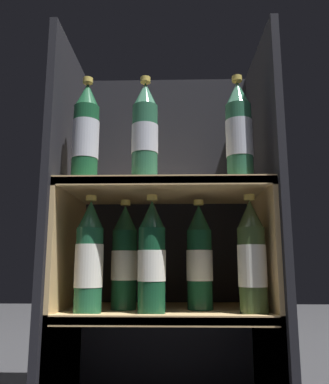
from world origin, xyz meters
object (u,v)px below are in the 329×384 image
Objects in this scene: bottle_upper_front_0 at (86,134)px; bottle_lower_back_0 at (124,259)px; bottle_upper_front_2 at (239,133)px; bottle_lower_front_0 at (89,259)px; bottle_upper_front_1 at (145,133)px; bottle_lower_front_1 at (152,258)px; bottle_lower_front_2 at (252,259)px; bottle_lower_back_1 at (200,259)px.

bottle_lower_back_0 is (0.10, 0.08, -0.33)m from bottle_upper_front_0.
bottle_upper_front_2 reaches higher than bottle_lower_back_0.
bottle_upper_front_0 is 1.00× the size of bottle_lower_front_0.
bottle_upper_front_1 reaches higher than bottle_lower_front_1.
bottle_lower_front_0 is at bearing 180.00° from bottle_upper_front_1.
bottle_lower_front_1 is (0.18, 0.00, -0.33)m from bottle_upper_front_0.
bottle_upper_front_2 is (0.41, 0.00, 0.00)m from bottle_upper_front_0.
bottle_upper_front_0 is at bearing -141.87° from bottle_lower_back_0.
bottle_upper_front_1 is 0.25m from bottle_upper_front_2.
bottle_lower_front_1 is (-0.23, 0.00, -0.33)m from bottle_upper_front_2.
bottle_upper_front_1 is at bearing 180.00° from bottle_lower_front_1.
bottle_lower_back_0 is (-0.08, 0.08, -0.00)m from bottle_lower_front_1.
bottle_lower_front_1 is (0.16, 0.00, 0.00)m from bottle_lower_front_0.
bottle_upper_front_0 is 0.37m from bottle_lower_front_1.
bottle_lower_back_1 is at bearing 147.76° from bottle_lower_front_2.
bottle_lower_front_0 is at bearing 180.00° from bottle_lower_front_1.
bottle_lower_front_2 is at bearing -13.48° from bottle_lower_back_0.
bottle_lower_back_1 is at bearing 0.00° from bottle_lower_back_0.
bottle_upper_front_1 reaches higher than bottle_lower_front_2.
bottle_lower_back_1 is at bearing 14.52° from bottle_upper_front_0.
bottle_upper_front_1 is 1.00× the size of bottle_upper_front_2.
bottle_lower_back_0 is at bearing 44.96° from bottle_lower_front_0.
bottle_upper_front_0 and bottle_upper_front_1 have the same top height.
bottle_upper_front_0 is 1.00× the size of bottle_upper_front_2.
bottle_upper_front_0 reaches higher than bottle_lower_back_1.
bottle_upper_front_0 and bottle_upper_front_2 have the same top height.
bottle_upper_front_1 is 0.33m from bottle_lower_front_1.
bottle_lower_front_1 is 0.25m from bottle_lower_front_2.
bottle_lower_back_1 is (0.20, 0.00, -0.00)m from bottle_lower_back_0.
bottle_upper_front_1 is 1.00× the size of bottle_lower_back_0.
bottle_lower_back_1 is (0.14, 0.08, -0.33)m from bottle_upper_front_1.
bottle_upper_front_0 reaches higher than bottle_lower_front_2.
bottle_lower_front_2 is at bearing 0.00° from bottle_lower_front_0.
bottle_upper_front_1 is 0.34m from bottle_lower_back_0.
bottle_upper_front_0 is at bearing -165.48° from bottle_lower_back_1.
bottle_upper_front_2 is 0.33m from bottle_lower_front_2.
bottle_upper_front_1 is 0.36m from bottle_lower_front_0.
bottle_upper_front_1 is (0.16, 0.00, 0.00)m from bottle_upper_front_0.
bottle_upper_front_0 is 0.33m from bottle_lower_front_0.
bottle_upper_front_2 is at bearing 0.00° from bottle_lower_front_1.
bottle_upper_front_1 reaches higher than bottle_lower_front_0.
bottle_lower_back_1 is at bearing 15.57° from bottle_lower_front_0.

